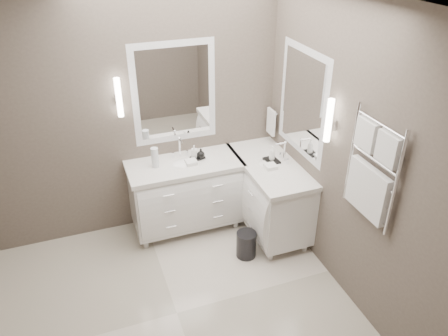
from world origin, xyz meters
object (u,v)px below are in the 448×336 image
object	(u,v)px
vanity_back	(186,191)
waste_bin	(246,244)
towel_ladder	(371,174)
vanity_right	(269,191)

from	to	relation	value
vanity_back	waste_bin	world-z (taller)	vanity_back
vanity_back	towel_ladder	distance (m)	2.16
waste_bin	vanity_right	bearing A→B (deg)	42.21
vanity_back	towel_ladder	world-z (taller)	towel_ladder
waste_bin	vanity_back	bearing A→B (deg)	122.35
vanity_back	towel_ladder	size ratio (longest dim) A/B	1.38
vanity_right	waste_bin	xyz separation A→B (m)	(-0.43, -0.39, -0.34)
vanity_right	towel_ladder	distance (m)	1.60
vanity_right	towel_ladder	world-z (taller)	towel_ladder
vanity_right	towel_ladder	size ratio (longest dim) A/B	1.38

